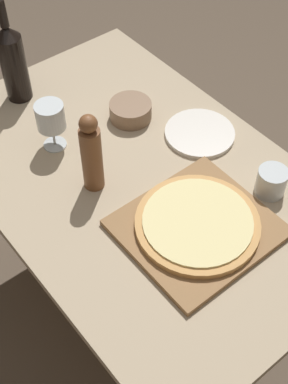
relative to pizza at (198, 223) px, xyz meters
The scene contains 10 objects.
ground_plane 0.82m from the pizza, 90.30° to the left, with size 12.00×12.00×0.00m, color brown.
dining_table 0.29m from the pizza, 90.30° to the left, with size 0.82×1.29×0.75m.
cutting_board 0.02m from the pizza, 84.42° to the left, with size 0.38×0.35×0.02m.
pizza is the anchor object (origin of this frame).
wine_bottle 0.80m from the pizza, 96.25° to the left, with size 0.08×0.08×0.35m.
pepper_mill 0.34m from the pizza, 111.63° to the left, with size 0.06×0.06×0.26m.
wine_glass 0.53m from the pizza, 103.42° to the left, with size 0.09×0.09×0.16m.
small_bowl 0.49m from the pizza, 73.59° to the left, with size 0.14×0.14×0.06m.
drinking_tumbler 0.25m from the pizza, ahead, with size 0.09×0.09×0.08m.
dinner_plate 0.37m from the pizza, 46.26° to the left, with size 0.22×0.22×0.01m.
Camera 1 is at (-0.64, -0.84, 1.90)m, focal length 50.00 mm.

